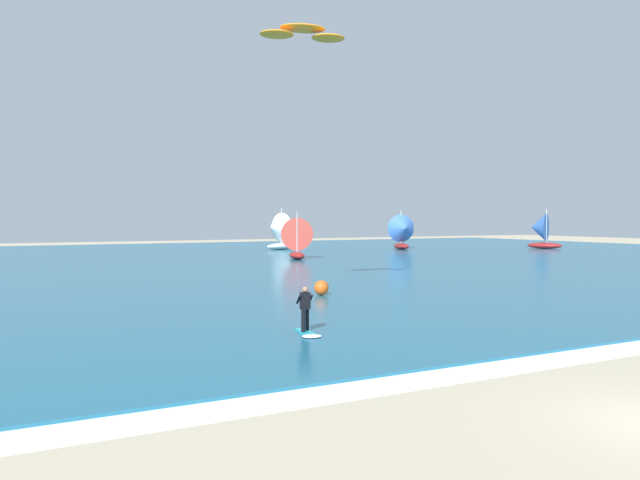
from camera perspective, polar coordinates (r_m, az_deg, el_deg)
ocean at (r=59.92m, az=-15.92°, el=-2.07°), size 160.00×90.00×0.10m
shoreline_foam at (r=17.19m, az=8.59°, el=-12.20°), size 106.74×2.63×0.01m
kitesurfer at (r=22.18m, az=-1.27°, el=-7.12°), size 0.97×2.03×1.67m
kite at (r=34.49m, az=-1.62°, el=18.63°), size 4.84×2.53×0.70m
sailboat_far_left at (r=63.07m, az=-2.27°, el=0.21°), size 3.66×4.19×4.72m
sailboat_center_horizon at (r=81.52m, az=-4.03°, el=0.86°), size 4.91×4.35×5.51m
sailboat_trailing at (r=82.87m, az=7.69°, el=0.79°), size 4.11×4.67×5.26m
sailboat_mid_left at (r=89.76m, az=19.70°, el=0.84°), size 4.44×4.91×5.46m
marker_buoy at (r=33.13m, az=0.12°, el=-4.45°), size 0.80×0.80×0.80m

